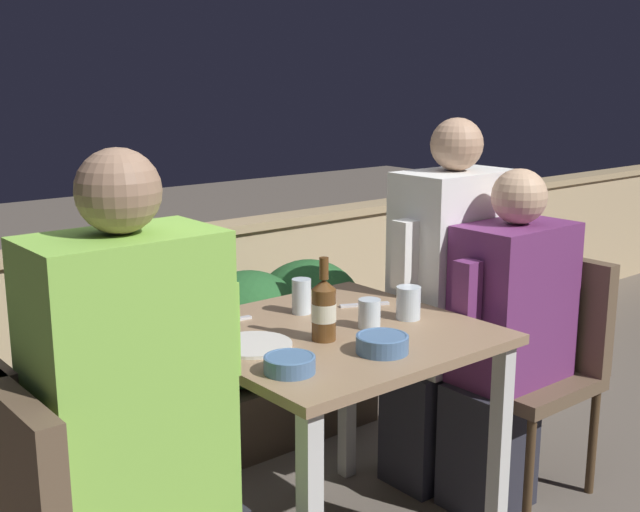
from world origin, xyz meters
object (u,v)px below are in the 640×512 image
at_px(person_green_blouse, 143,435).
at_px(person_purple_stripe, 505,341).
at_px(beer_bottle, 324,309).
at_px(chair_right_far, 478,333).
at_px(chair_right_near, 538,349).
at_px(chair_left_far, 27,468).
at_px(person_white_polo, 446,303).

distance_m(person_green_blouse, person_purple_stripe, 1.40).
relative_size(person_purple_stripe, beer_bottle, 4.87).
bearing_deg(chair_right_far, chair_right_near, -85.12).
bearing_deg(beer_bottle, person_green_blouse, -170.85).
distance_m(chair_right_near, chair_right_far, 0.27).
relative_size(person_green_blouse, chair_left_far, 1.57).
xyz_separation_m(person_green_blouse, chair_right_near, (1.60, 0.03, -0.16)).
distance_m(chair_left_far, chair_right_near, 1.80).
bearing_deg(person_white_polo, beer_bottle, -165.56).
bearing_deg(person_white_polo, person_purple_stripe, -86.22).
relative_size(person_green_blouse, chair_right_near, 1.57).
height_order(chair_left_far, chair_right_far, same).
bearing_deg(chair_left_far, chair_right_far, -0.73).
xyz_separation_m(person_green_blouse, person_purple_stripe, (1.40, 0.03, -0.08)).
distance_m(chair_right_near, person_purple_stripe, 0.21).
height_order(person_white_polo, beer_bottle, person_white_polo).
xyz_separation_m(person_green_blouse, beer_bottle, (0.64, 0.10, 0.16)).
height_order(chair_left_far, beer_bottle, beer_bottle).
relative_size(person_green_blouse, person_white_polo, 1.00).
xyz_separation_m(chair_left_far, beer_bottle, (0.81, -0.21, 0.32)).
bearing_deg(beer_bottle, person_purple_stripe, -5.37).
bearing_deg(chair_left_far, chair_right_near, -9.17).
relative_size(chair_left_far, chair_right_near, 1.00).
xyz_separation_m(person_white_polo, beer_bottle, (-0.75, -0.19, 0.16)).
bearing_deg(chair_right_far, person_purple_stripe, -123.85).
xyz_separation_m(chair_left_far, chair_right_near, (1.77, -0.29, 0.00)).
bearing_deg(chair_left_far, beer_bottle, -14.83).
height_order(person_green_blouse, chair_right_far, person_green_blouse).
relative_size(chair_left_far, person_white_polo, 0.64).
bearing_deg(chair_right_near, person_green_blouse, -178.90).
distance_m(chair_left_far, person_white_polo, 1.57).
distance_m(person_green_blouse, person_white_polo, 1.42).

